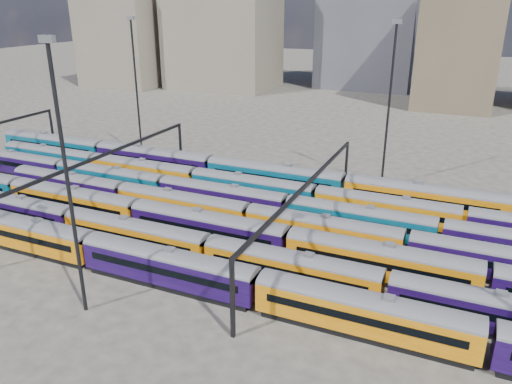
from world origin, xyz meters
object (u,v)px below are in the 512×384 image
at_px(rake_1, 291,265).
at_px(rake_0, 168,264).
at_px(mast_2, 66,174).
at_px(rake_2, 288,240).

bearing_deg(rake_1, rake_0, -156.88).
distance_m(rake_1, mast_2, 23.61).
bearing_deg(rake_1, mast_2, -144.47).
relative_size(rake_2, mast_2, 4.86).
relative_size(rake_0, rake_2, 1.14).
bearing_deg(rake_1, rake_2, 113.08).
xyz_separation_m(rake_2, mast_2, (-14.67, -17.00, 11.28)).
relative_size(rake_0, mast_2, 5.56).
distance_m(rake_1, rake_2, 5.44).
bearing_deg(rake_2, rake_1, -66.92).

